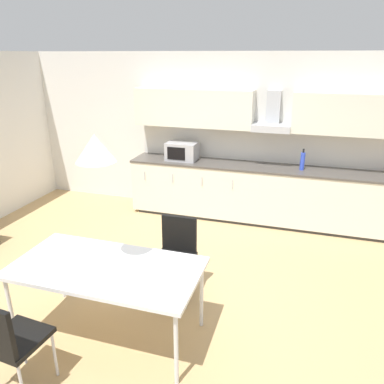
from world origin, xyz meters
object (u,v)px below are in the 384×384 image
Objects in this scene: microwave at (182,151)px; bottle_blue at (302,161)px; pendant_lamp at (95,148)px; dining_table at (106,270)px; chair_near_left at (7,337)px; chair_far_right at (177,249)px.

bottle_blue reaches higher than microwave.
microwave is 3.10m from pendant_lamp.
dining_table is at bearing -84.37° from microwave.
microwave reaches higher than chair_near_left.
microwave is at bearing 95.63° from dining_table.
chair_far_right is 2.72× the size of pendant_lamp.
microwave is 3.83m from chair_near_left.
dining_table is 0.90m from chair_near_left.
chair_near_left is at bearing -115.44° from dining_table.
chair_near_left is (-0.75, -1.60, 0.00)m from chair_far_right.
pendant_lamp is at bearing -114.90° from chair_far_right.
pendant_lamp is (-0.00, -0.00, 1.10)m from dining_table.
chair_near_left is at bearing -117.08° from bottle_blue.
chair_far_right is 1.77m from chair_near_left.
bottle_blue reaches higher than chair_far_right.
chair_far_right reaches higher than dining_table.
chair_far_right is (-1.18, -2.18, -0.49)m from bottle_blue.
dining_table is at bearing 64.56° from chair_near_left.
dining_table is 1.91× the size of chair_far_right.
dining_table is 0.90m from chair_far_right.
chair_near_left reaches higher than dining_table.
dining_table is (0.30, -2.99, -0.34)m from microwave.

